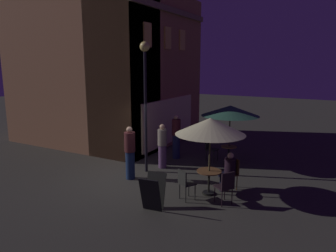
# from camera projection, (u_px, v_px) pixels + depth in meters

# --- Properties ---
(ground_plane) EXTENTS (60.00, 60.00, 0.00)m
(ground_plane) POSITION_uv_depth(u_px,v_px,m) (127.00, 180.00, 10.64)
(ground_plane) COLOR #34322C
(cafe_building) EXTENTS (6.70, 7.84, 7.15)m
(cafe_building) POSITION_uv_depth(u_px,v_px,m) (112.00, 71.00, 14.80)
(cafe_building) COLOR #A16C49
(cafe_building) RESTS_ON ground
(street_lamp_near_corner) EXTENTS (0.35, 0.35, 4.65)m
(street_lamp_near_corner) POSITION_uv_depth(u_px,v_px,m) (145.00, 81.00, 10.89)
(street_lamp_near_corner) COLOR black
(street_lamp_near_corner) RESTS_ON ground
(menu_sandwich_board) EXTENTS (0.74, 0.64, 0.96)m
(menu_sandwich_board) POSITION_uv_depth(u_px,v_px,m) (153.00, 192.00, 8.41)
(menu_sandwich_board) COLOR black
(menu_sandwich_board) RESTS_ON ground
(cafe_table_0) EXTENTS (0.75, 0.75, 0.74)m
(cafe_table_0) POSITION_uv_depth(u_px,v_px,m) (209.00, 177.00, 9.43)
(cafe_table_0) COLOR black
(cafe_table_0) RESTS_ON ground
(cafe_table_1) EXTENTS (0.61, 0.61, 0.74)m
(cafe_table_1) POSITION_uv_depth(u_px,v_px,m) (229.00, 152.00, 12.24)
(cafe_table_1) COLOR black
(cafe_table_1) RESTS_ON ground
(patio_umbrella_0) EXTENTS (2.07, 2.07, 2.35)m
(patio_umbrella_0) POSITION_uv_depth(u_px,v_px,m) (210.00, 126.00, 9.12)
(patio_umbrella_0) COLOR black
(patio_umbrella_0) RESTS_ON ground
(patio_umbrella_1) EXTENTS (2.21, 2.21, 2.34)m
(patio_umbrella_1) POSITION_uv_depth(u_px,v_px,m) (230.00, 111.00, 11.92)
(patio_umbrella_1) COLOR black
(patio_umbrella_1) RESTS_ON ground
(cafe_chair_0) EXTENTS (0.55, 0.55, 0.91)m
(cafe_chair_0) POSITION_uv_depth(u_px,v_px,m) (185.00, 182.00, 8.99)
(cafe_chair_0) COLOR #262623
(cafe_chair_0) RESTS_ON ground
(cafe_chair_1) EXTENTS (0.60, 0.60, 0.98)m
(cafe_chair_1) POSITION_uv_depth(u_px,v_px,m) (226.00, 185.00, 8.69)
(cafe_chair_1) COLOR black
(cafe_chair_1) RESTS_ON ground
(cafe_chair_2) EXTENTS (0.56, 0.56, 0.99)m
(cafe_chair_2) POSITION_uv_depth(u_px,v_px,m) (232.00, 171.00, 9.80)
(cafe_chair_2) COLOR #533719
(cafe_chair_2) RESTS_ON ground
(cafe_chair_3) EXTENTS (0.46, 0.46, 0.94)m
(cafe_chair_3) POSITION_uv_depth(u_px,v_px,m) (210.00, 147.00, 12.67)
(cafe_chair_3) COLOR black
(cafe_chair_3) RESTS_ON ground
(patron_seated_0) EXTENTS (0.54, 0.51, 1.20)m
(patron_seated_0) POSITION_uv_depth(u_px,v_px,m) (229.00, 169.00, 9.72)
(patron_seated_0) COLOR black
(patron_seated_0) RESTS_ON ground
(patron_standing_1) EXTENTS (0.36, 0.36, 1.85)m
(patron_standing_1) POSITION_uv_depth(u_px,v_px,m) (176.00, 137.00, 12.95)
(patron_standing_1) COLOR #1E244E
(patron_standing_1) RESTS_ON ground
(patron_standing_2) EXTENTS (0.37, 0.37, 1.83)m
(patron_standing_2) POSITION_uv_depth(u_px,v_px,m) (130.00, 153.00, 10.63)
(patron_standing_2) COLOR navy
(patron_standing_2) RESTS_ON ground
(patron_standing_3) EXTENTS (0.36, 0.36, 1.69)m
(patron_standing_3) POSITION_uv_depth(u_px,v_px,m) (162.00, 146.00, 11.79)
(patron_standing_3) COLOR #603F69
(patron_standing_3) RESTS_ON ground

